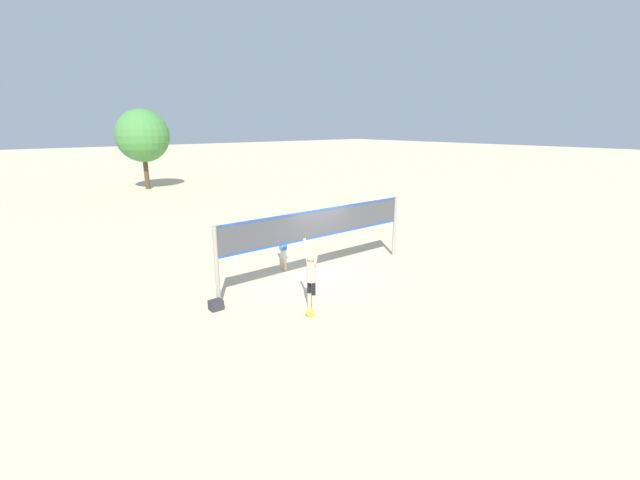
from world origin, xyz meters
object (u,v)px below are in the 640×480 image
(player_spiker, at_px, (311,273))
(player_blocker, at_px, (283,243))
(tree_left_cluster, at_px, (142,136))
(volleyball_net, at_px, (320,230))
(volleyball, at_px, (310,312))
(gear_bag, at_px, (216,305))

(player_spiker, relative_size, player_blocker, 1.05)
(player_spiker, distance_m, tree_left_cluster, 27.76)
(volleyball_net, bearing_deg, volleyball, -134.51)
(volleyball, distance_m, tree_left_cluster, 28.33)
(volleyball, height_order, gear_bag, gear_bag)
(volleyball_net, distance_m, gear_bag, 4.43)
(player_blocker, bearing_deg, gear_bag, -65.51)
(gear_bag, height_order, tree_left_cluster, tree_left_cluster)
(player_spiker, xyz_separation_m, volleyball, (-0.37, -0.39, -0.97))
(volleyball_net, bearing_deg, player_spiker, -134.75)
(player_blocker, height_order, gear_bag, player_blocker)
(gear_bag, distance_m, tree_left_cluster, 26.67)
(gear_bag, bearing_deg, player_spiker, -38.07)
(volleyball_net, height_order, tree_left_cluster, tree_left_cluster)
(player_blocker, bearing_deg, player_spiker, -21.78)
(gear_bag, bearing_deg, volleyball, -49.08)
(player_blocker, distance_m, tree_left_cluster, 24.33)
(volleyball, distance_m, gear_bag, 2.78)
(volleyball_net, xyz_separation_m, gear_bag, (-4.14, -0.26, -1.56))
(volleyball_net, height_order, player_blocker, volleyball_net)
(gear_bag, bearing_deg, volleyball_net, 3.60)
(player_spiker, height_order, player_blocker, player_spiker)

